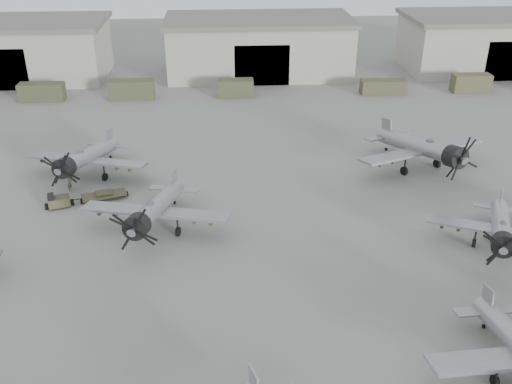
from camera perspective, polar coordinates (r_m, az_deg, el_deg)
ground at (r=37.96m, az=7.00°, el=-14.13°), size 220.00×220.00×0.00m
hangar_left at (r=97.45m, az=-23.24°, el=12.97°), size 29.00×14.80×8.70m
hangar_center at (r=92.37m, az=0.28°, el=14.43°), size 29.00×14.80×8.70m
hangar_right at (r=102.25m, az=22.71°, el=13.66°), size 29.00×14.80×8.70m
support_truck_1 at (r=85.02m, az=-20.63°, el=9.35°), size 6.09×2.20×2.43m
support_truck_2 at (r=82.29m, az=-12.32°, el=9.98°), size 6.15×2.20×2.63m
support_truck_3 at (r=81.43m, az=-2.08°, el=10.34°), size 5.05×2.20×2.46m
support_truck_5 at (r=84.73m, az=12.59°, el=10.23°), size 6.39×2.20×2.00m
support_truck_6 at (r=89.04m, az=20.69°, el=10.15°), size 5.40×2.20×2.58m
aircraft_mid_1 at (r=47.38m, az=-10.18°, el=-1.79°), size 12.64×11.38×5.03m
aircraft_mid_2 at (r=48.41m, az=23.31°, el=-3.41°), size 11.15×10.11×4.57m
aircraft_far_0 at (r=58.56m, az=-16.78°, el=3.25°), size 12.41×11.18×4.96m
aircraft_far_1 at (r=60.04m, az=16.51°, el=4.21°), size 13.89×12.55×5.62m
tug_trailer at (r=54.63m, az=-17.52°, el=-0.66°), size 7.05×3.36×1.41m
ground_crew at (r=57.21m, az=-18.14°, el=0.89°), size 0.49×0.67×1.68m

